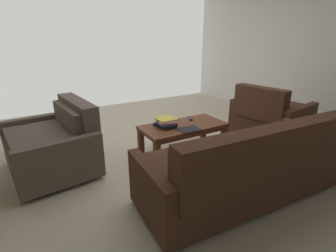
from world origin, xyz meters
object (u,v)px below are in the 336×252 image
(coffee_table, at_px, (183,129))
(end_table, at_px, (326,134))
(armchair_side, at_px, (269,117))
(book_stack, at_px, (166,122))
(sofa_main, at_px, (248,166))
(tv_remote, at_px, (190,118))
(loveseat_near, at_px, (55,143))
(loose_magazine, at_px, (189,129))

(coffee_table, bearing_deg, end_table, 131.97)
(armchair_side, bearing_deg, book_stack, -10.03)
(end_table, bearing_deg, coffee_table, -48.03)
(armchair_side, bearing_deg, sofa_main, 32.83)
(book_stack, bearing_deg, sofa_main, 98.86)
(book_stack, bearing_deg, armchair_side, 169.97)
(coffee_table, distance_m, tv_remote, 0.29)
(loveseat_near, relative_size, loose_magazine, 4.30)
(coffee_table, bearing_deg, loose_magazine, 77.64)
(sofa_main, bearing_deg, armchair_side, -147.17)
(loveseat_near, xyz_separation_m, armchair_side, (-3.00, 0.63, 0.02))
(coffee_table, relative_size, end_table, 1.95)
(loveseat_near, relative_size, tv_remote, 7.60)
(book_stack, distance_m, tv_remote, 0.47)
(loveseat_near, height_order, book_stack, loveseat_near)
(sofa_main, distance_m, loveseat_near, 2.19)
(book_stack, xyz_separation_m, loose_magazine, (-0.19, 0.25, -0.05))
(sofa_main, bearing_deg, loose_magazine, -89.89)
(loveseat_near, height_order, tv_remote, loveseat_near)
(sofa_main, bearing_deg, book_stack, -81.14)
(book_stack, relative_size, tv_remote, 2.10)
(end_table, relative_size, armchair_side, 0.54)
(end_table, xyz_separation_m, book_stack, (1.35, -1.31, -0.01))
(end_table, bearing_deg, sofa_main, -2.99)
(loose_magazine, bearing_deg, armchair_side, -89.78)
(sofa_main, relative_size, loose_magazine, 7.43)
(coffee_table, relative_size, tv_remote, 7.05)
(coffee_table, distance_m, loose_magazine, 0.20)
(coffee_table, xyz_separation_m, book_stack, (0.23, -0.07, 0.12))
(loveseat_near, xyz_separation_m, loose_magazine, (-1.51, 0.59, 0.08))
(sofa_main, xyz_separation_m, end_table, (-1.16, 0.06, 0.12))
(armchair_side, distance_m, book_stack, 1.71)
(coffee_table, distance_m, armchair_side, 1.46)
(tv_remote, bearing_deg, sofa_main, 78.84)
(loveseat_near, bearing_deg, book_stack, 165.88)
(end_table, bearing_deg, book_stack, -44.13)
(end_table, xyz_separation_m, loose_magazine, (1.16, -1.06, -0.07))
(sofa_main, relative_size, coffee_table, 1.86)
(tv_remote, height_order, loose_magazine, tv_remote)
(sofa_main, distance_m, armchair_side, 1.76)
(sofa_main, xyz_separation_m, tv_remote, (-0.26, -1.34, 0.06))
(sofa_main, distance_m, tv_remote, 1.37)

